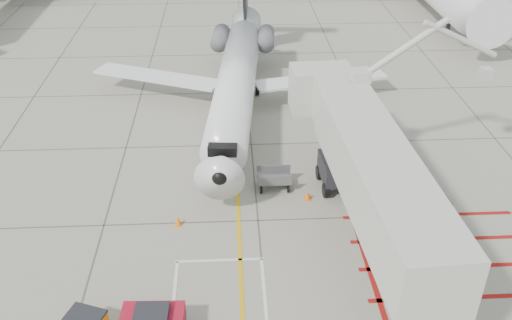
{
  "coord_description": "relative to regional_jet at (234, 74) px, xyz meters",
  "views": [
    {
      "loc": [
        -1.32,
        -19.75,
        18.29
      ],
      "look_at": [
        0.0,
        6.0,
        2.5
      ],
      "focal_mm": 40.0,
      "sensor_mm": 36.0,
      "label": 1
    }
  ],
  "objects": [
    {
      "name": "ground_plane",
      "position": [
        1.01,
        -14.79,
        -3.71
      ],
      "size": [
        260.0,
        260.0,
        0.0
      ],
      "primitive_type": "plane",
      "color": "gray",
      "rests_on": "ground"
    },
    {
      "name": "cone_side",
      "position": [
        3.85,
        -9.0,
        -3.44
      ],
      "size": [
        0.4,
        0.4,
        0.55
      ],
      "primitive_type": "cone",
      "color": "orange",
      "rests_on": "ground_plane"
    },
    {
      "name": "jet_bridge",
      "position": [
        6.21,
        -13.9,
        0.16
      ],
      "size": [
        10.26,
        19.86,
        7.75
      ],
      "primitive_type": null,
      "rotation": [
        0.0,
        0.0,
        0.06
      ],
      "color": "beige",
      "rests_on": "ground_plane"
    },
    {
      "name": "regional_jet",
      "position": [
        0.0,
        0.0,
        0.0
      ],
      "size": [
        24.98,
        30.28,
        7.42
      ],
      "primitive_type": null,
      "rotation": [
        0.0,
        0.0,
        -0.09
      ],
      "color": "white",
      "rests_on": "ground_plane"
    },
    {
      "name": "cone_nose",
      "position": [
        -3.13,
        -10.93,
        -3.45
      ],
      "size": [
        0.38,
        0.38,
        0.53
      ],
      "primitive_type": "cone",
      "color": "orange",
      "rests_on": "ground_plane"
    },
    {
      "name": "baggage_cart",
      "position": [
        2.1,
        -7.79,
        -3.11
      ],
      "size": [
        1.93,
        1.22,
        1.21
      ],
      "primitive_type": null,
      "rotation": [
        0.0,
        0.0,
        -0.0
      ],
      "color": "#505054",
      "rests_on": "ground_plane"
    },
    {
      "name": "ground_power_unit",
      "position": [
        9.25,
        -11.83,
        -2.77
      ],
      "size": [
        2.52,
        1.63,
        1.89
      ],
      "primitive_type": null,
      "rotation": [
        0.0,
        0.0,
        0.1
      ],
      "color": "silver",
      "rests_on": "ground_plane"
    }
  ]
}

